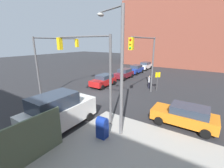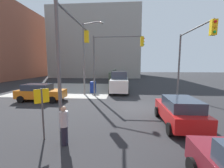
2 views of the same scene
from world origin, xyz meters
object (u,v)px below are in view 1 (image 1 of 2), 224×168
traffic_signal_nw_corner (146,55)px  sedan_orange (185,115)px  mailbox_blue (102,127)px  sedan_blue (136,69)px  street_lamp_corner (118,64)px  traffic_signal_se_corner (55,54)px  coupe_maroon (124,74)px  van_white_delivery (59,112)px  traffic_signal_ne_corner (87,61)px  pedestrian_crossing (149,82)px  sedan_white (145,66)px  hatchback_red (104,80)px

traffic_signal_nw_corner → sedan_orange: bearing=50.6°
mailbox_blue → sedan_blue: (-20.02, -6.84, 0.08)m
traffic_signal_nw_corner → street_lamp_corner: street_lamp_corner is taller
traffic_signal_se_corner → sedan_orange: size_ratio=1.48×
traffic_signal_nw_corner → coupe_maroon: (-6.80, -6.25, -3.83)m
coupe_maroon → van_white_delivery: size_ratio=0.76×
traffic_signal_ne_corner → sedan_blue: (-18.32, -4.26, -3.79)m
sedan_orange → sedan_blue: same height
mailbox_blue → sedan_blue: size_ratio=0.35×
traffic_signal_se_corner → mailbox_blue: (4.03, 9.50, -3.90)m
street_lamp_corner → pedestrian_crossing: 11.63m
coupe_maroon → sedan_white: bearing=-178.7°
sedan_orange → van_white_delivery: 9.05m
traffic_signal_se_corner → sedan_white: traffic_signal_se_corner is taller
traffic_signal_ne_corner → street_lamp_corner: street_lamp_corner is taller
traffic_signal_se_corner → traffic_signal_nw_corner: bearing=115.3°
street_lamp_corner → hatchback_red: street_lamp_corner is taller
mailbox_blue → coupe_maroon: coupe_maroon is taller
traffic_signal_se_corner → sedan_blue: traffic_signal_se_corner is taller
sedan_white → mailbox_blue: bearing=15.4°
street_lamp_corner → mailbox_blue: bearing=-21.9°
street_lamp_corner → coupe_maroon: (-13.94, -7.20, -3.86)m
coupe_maroon → van_white_delivery: van_white_delivery is taller
pedestrian_crossing → hatchback_red: bearing=119.8°
mailbox_blue → coupe_maroon: bearing=-155.9°
street_lamp_corner → coupe_maroon: 16.16m
traffic_signal_nw_corner → van_white_delivery: size_ratio=1.20×
traffic_signal_se_corner → street_lamp_corner: (2.89, 9.96, 0.04)m
traffic_signal_se_corner → traffic_signal_ne_corner: 7.30m
sedan_blue → mailbox_blue: bearing=18.9°
hatchback_red → sedan_orange: (5.06, 11.08, 0.00)m
traffic_signal_nw_corner → hatchback_red: (-1.20, -6.39, -3.83)m
sedan_blue → sedan_orange: bearing=35.3°
coupe_maroon → sedan_orange: bearing=45.7°
traffic_signal_se_corner → van_white_delivery: traffic_signal_se_corner is taller
sedan_blue → van_white_delivery: van_white_delivery is taller
traffic_signal_ne_corner → pedestrian_crossing: size_ratio=3.78×
traffic_signal_nw_corner → coupe_maroon: traffic_signal_nw_corner is taller
sedan_blue → hatchback_red: bearing=-0.3°
traffic_signal_se_corner → sedan_white: 21.82m
hatchback_red → coupe_maroon: same height
traffic_signal_nw_corner → sedan_orange: 7.19m
mailbox_blue → sedan_blue: bearing=-161.1°
street_lamp_corner → sedan_orange: 6.29m
traffic_signal_nw_corner → hatchback_red: 7.55m
traffic_signal_ne_corner → pedestrian_crossing: traffic_signal_ne_corner is taller
traffic_signal_se_corner → coupe_maroon: (-11.05, 2.75, -3.82)m
coupe_maroon → sedan_orange: size_ratio=0.94×
mailbox_blue → sedan_white: bearing=-164.6°
hatchback_red → mailbox_blue: bearing=36.0°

